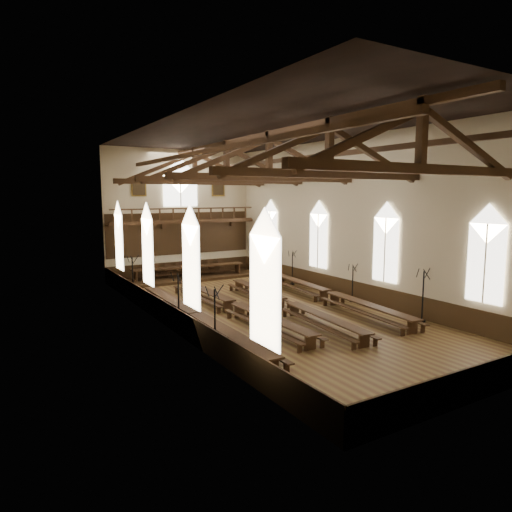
{
  "coord_description": "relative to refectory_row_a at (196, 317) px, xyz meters",
  "views": [
    {
      "loc": [
        -13.51,
        -21.12,
        6.47
      ],
      "look_at": [
        0.08,
        1.5,
        2.94
      ],
      "focal_mm": 32.0,
      "sensor_mm": 36.0,
      "label": 1
    }
  ],
  "objects": [
    {
      "name": "end_window",
      "position": [
        4.87,
        13.89,
        6.66
      ],
      "size": [
        2.8,
        0.12,
        3.8
      ],
      "color": "white",
      "rests_on": "room_walls"
    },
    {
      "name": "candelabrum_right_near",
      "position": [
        10.42,
        -4.98,
        0.28
      ],
      "size": [
        0.77,
        0.86,
        2.79
      ],
      "color": "black",
      "rests_on": "ground"
    },
    {
      "name": "ground",
      "position": [
        4.87,
        0.99,
        -0.57
      ],
      "size": [
        26.0,
        26.0,
        0.0
      ],
      "primitive_type": "plane",
      "color": "brown",
      "rests_on": "ground"
    },
    {
      "name": "room_walls",
      "position": [
        4.87,
        0.99,
        5.89
      ],
      "size": [
        26.0,
        26.0,
        26.0
      ],
      "color": "#BBB08E",
      "rests_on": "ground"
    },
    {
      "name": "candelabrum_right_far",
      "position": [
        10.42,
        6.48,
        0.2
      ],
      "size": [
        0.75,
        0.73,
        2.51
      ],
      "color": "black",
      "rests_on": "ground"
    },
    {
      "name": "candelabrum_right_mid",
      "position": [
        10.42,
        0.19,
        0.14
      ],
      "size": [
        0.66,
        0.71,
        2.34
      ],
      "color": "black",
      "rests_on": "ground"
    },
    {
      "name": "side_windows",
      "position": [
        4.87,
        0.99,
        3.17
      ],
      "size": [
        11.85,
        19.8,
        4.5
      ],
      "color": "white",
      "rests_on": "room_walls"
    },
    {
      "name": "refectory_row_d",
      "position": [
        9.05,
        0.68,
        -0.02
      ],
      "size": [
        2.22,
        14.5,
        0.75
      ],
      "color": "#352310",
      "rests_on": "ground"
    },
    {
      "name": "refectory_row_a",
      "position": [
        0.0,
        0.0,
        0.0
      ],
      "size": [
        1.68,
        14.69,
        0.78
      ],
      "color": "#352310",
      "rests_on": "ground"
    },
    {
      "name": "high_table",
      "position": [
        4.85,
        12.39,
        0.34
      ],
      "size": [
        8.84,
        1.86,
        0.82
      ],
      "color": "#352310",
      "rests_on": "dais"
    },
    {
      "name": "refectory_row_c",
      "position": [
        5.6,
        0.18,
        -0.06
      ],
      "size": [
        1.98,
        13.96,
        0.69
      ],
      "color": "#352310",
      "rests_on": "ground"
    },
    {
      "name": "high_chairs",
      "position": [
        4.85,
        13.24,
        0.23
      ],
      "size": [
        6.77,
        0.47,
        1.07
      ],
      "color": "#352310",
      "rests_on": "dais"
    },
    {
      "name": "minstrels_gallery",
      "position": [
        4.87,
        13.65,
        3.34
      ],
      "size": [
        11.8,
        1.24,
        3.7
      ],
      "color": "#352310",
      "rests_on": "room_walls"
    },
    {
      "name": "dais",
      "position": [
        4.85,
        12.39,
        -0.46
      ],
      "size": [
        11.4,
        3.13,
        0.21
      ],
      "primitive_type": "cube",
      "color": "#32200F",
      "rests_on": "ground"
    },
    {
      "name": "roof_trusses",
      "position": [
        4.87,
        0.99,
        7.65
      ],
      "size": [
        11.7,
        25.7,
        2.8
      ],
      "color": "#352310",
      "rests_on": "room_walls"
    },
    {
      "name": "candelabrum_left_mid",
      "position": [
        -0.68,
        0.46,
        0.28
      ],
      "size": [
        0.83,
        0.83,
        2.79
      ],
      "color": "black",
      "rests_on": "ground"
    },
    {
      "name": "portraits",
      "position": [
        4.87,
        13.89,
        6.53
      ],
      "size": [
        7.75,
        0.09,
        1.45
      ],
      "color": "brown",
      "rests_on": "room_walls"
    },
    {
      "name": "refectory_row_b",
      "position": [
        2.8,
        1.29,
        -0.04
      ],
      "size": [
        1.51,
        14.17,
        0.72
      ],
      "color": "#352310",
      "rests_on": "ground"
    },
    {
      "name": "wainscot_band",
      "position": [
        4.87,
        0.99,
        0.03
      ],
      "size": [
        12.0,
        26.0,
        1.2
      ],
      "color": "#32200F",
      "rests_on": "ground"
    },
    {
      "name": "candelabrum_left_near",
      "position": [
        -0.68,
        -3.58,
        0.29
      ],
      "size": [
        0.85,
        0.81,
        2.81
      ],
      "color": "black",
      "rests_on": "ground"
    },
    {
      "name": "candelabrum_left_far",
      "position": [
        -0.68,
        8.32,
        0.26
      ],
      "size": [
        0.79,
        0.81,
        2.72
      ],
      "color": "black",
      "rests_on": "ground"
    }
  ]
}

